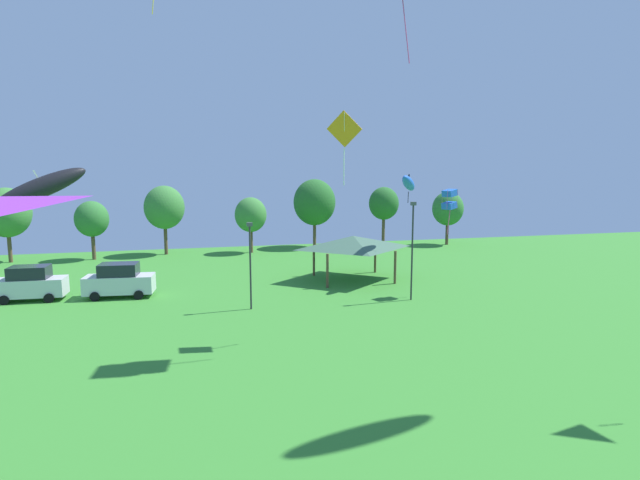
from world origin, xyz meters
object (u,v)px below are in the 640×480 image
treeline_tree_2 (164,208)px  treeline_tree_5 (384,204)px  kite_flying_8 (409,183)px  parked_car_second_from_left (119,281)px  kite_flying_0 (41,188)px  treeline_tree_4 (314,202)px  kite_flying_3 (449,199)px  light_post_2 (412,246)px  kite_flying_7 (344,132)px  parked_car_leftmost (30,284)px  treeline_tree_6 (448,209)px  treeline_tree_1 (92,219)px  light_post_1 (250,260)px  treeline_tree_0 (7,213)px  treeline_tree_3 (251,215)px  park_pavilion (353,242)px

treeline_tree_2 → treeline_tree_5: size_ratio=1.05×
kite_flying_8 → parked_car_second_from_left: (-21.23, 1.06, -6.68)m
kite_flying_0 → treeline_tree_4: bearing=66.5°
kite_flying_3 → light_post_2: 4.52m
kite_flying_7 → parked_car_second_from_left: size_ratio=0.80×
parked_car_leftmost → treeline_tree_6: bearing=24.8°
parked_car_second_from_left → treeline_tree_4: (18.58, 19.00, 3.98)m
kite_flying_3 → treeline_tree_6: size_ratio=0.51×
kite_flying_7 → treeline_tree_1: size_ratio=0.66×
kite_flying_7 → light_post_1: bearing=126.1°
parked_car_leftmost → treeline_tree_4: (24.35, 18.55, 3.99)m
parked_car_second_from_left → light_post_1: (8.63, -5.30, 2.01)m
kite_flying_7 → light_post_1: kite_flying_7 is taller
light_post_1 → treeline_tree_2: size_ratio=0.77×
treeline_tree_0 → treeline_tree_6: (46.58, 0.36, -0.52)m
treeline_tree_6 → light_post_2: bearing=-123.1°
treeline_tree_3 → treeline_tree_4: 7.92m
parked_car_second_from_left → treeline_tree_1: bearing=111.1°
light_post_2 → treeline_tree_0: size_ratio=0.94×
treeline_tree_2 → treeline_tree_3: treeline_tree_2 is taller
kite_flying_3 → treeline_tree_1: kite_flying_3 is taller
kite_flying_3 → treeline_tree_6: bearing=61.9°
parked_car_second_from_left → treeline_tree_5: 32.19m
kite_flying_7 → light_post_2: (6.58, 5.68, -7.05)m
kite_flying_0 → treeline_tree_2: (0.96, 38.94, -3.44)m
light_post_2 → treeline_tree_5: 24.45m
kite_flying_0 → park_pavilion: (16.45, 22.53, -5.31)m
treeline_tree_0 → treeline_tree_3: size_ratio=1.21×
kite_flying_8 → treeline_tree_2: 27.03m
treeline_tree_5 → kite_flying_0: bearing=-123.1°
kite_flying_8 → treeline_tree_0: size_ratio=0.46×
kite_flying_3 → treeline_tree_6: 24.69m
parked_car_second_from_left → park_pavilion: size_ratio=0.67×
treeline_tree_0 → parked_car_leftmost: bearing=-68.4°
treeline_tree_4 → treeline_tree_6: size_ratio=1.24×
kite_flying_3 → parked_car_second_from_left: size_ratio=0.67×
treeline_tree_1 → treeline_tree_6: (39.05, 0.60, 0.26)m
treeline_tree_1 → light_post_2: bearing=-42.3°
light_post_1 → light_post_2: light_post_2 is taller
kite_flying_8 → treeline_tree_5: kite_flying_8 is taller
treeline_tree_2 → treeline_tree_4: size_ratio=0.93×
treeline_tree_4 → treeline_tree_6: treeline_tree_4 is taller
kite_flying_7 → kite_flying_8: 13.46m
light_post_2 → treeline_tree_1: (-24.26, 22.06, 0.26)m
treeline_tree_0 → parked_car_second_from_left: bearing=-53.8°
light_post_2 → treeline_tree_6: 27.06m
parked_car_second_from_left → treeline_tree_6: 38.49m
light_post_1 → treeline_tree_0: 30.32m
kite_flying_7 → treeline_tree_0: 38.14m
treeline_tree_4 → treeline_tree_6: 15.94m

